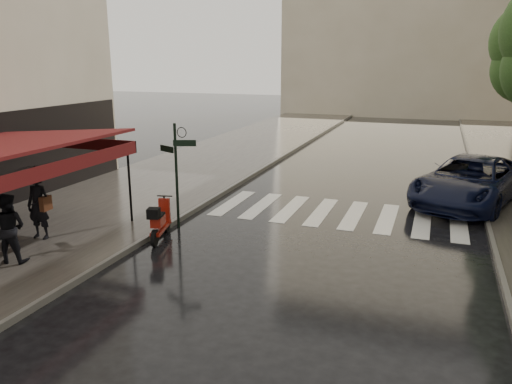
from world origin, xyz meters
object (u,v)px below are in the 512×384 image
Objects in this scene: pedestrian_with_umbrella at (35,178)px; parked_car at (470,181)px; scooter at (160,222)px; pedestrian_terrace at (8,228)px.

pedestrian_with_umbrella is 0.43× the size of parked_car.
scooter is 0.28× the size of parked_car.
pedestrian_terrace reaches higher than parked_car.
pedestrian_with_umbrella is 1.50× the size of pedestrian_terrace.
parked_car is (10.57, 9.60, -0.15)m from pedestrian_terrace.
pedestrian_with_umbrella is at bearing -171.16° from scooter.
scooter is at bearing -146.12° from pedestrian_terrace.
scooter is at bearing -121.51° from parked_car.
pedestrian_with_umbrella is 1.85m from pedestrian_terrace.
pedestrian_with_umbrella reaches higher than pedestrian_terrace.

